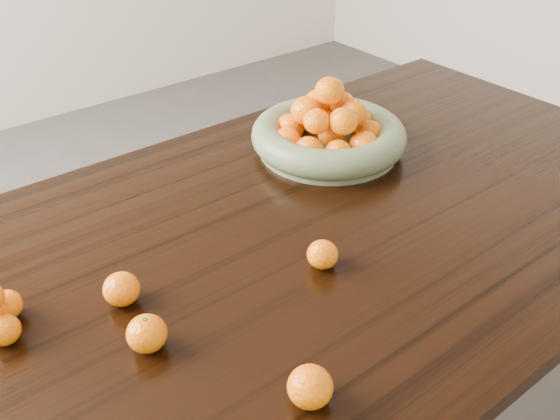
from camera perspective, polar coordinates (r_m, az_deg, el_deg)
dining_table at (r=1.26m, az=-0.25°, el=-5.95°), size 2.00×1.00×0.75m
fruit_bowl at (r=1.49m, az=4.48°, el=7.04°), size 0.37×0.37×0.18m
loose_orange_0 at (r=0.98m, az=-12.08°, el=-10.98°), size 0.06×0.06×0.06m
loose_orange_1 at (r=0.89m, az=2.77°, el=-15.84°), size 0.06×0.06×0.06m
loose_orange_2 at (r=1.12m, az=3.91°, el=-4.08°), size 0.06×0.06×0.05m
loose_orange_3 at (r=1.07m, az=-14.29°, el=-7.01°), size 0.06×0.06×0.06m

